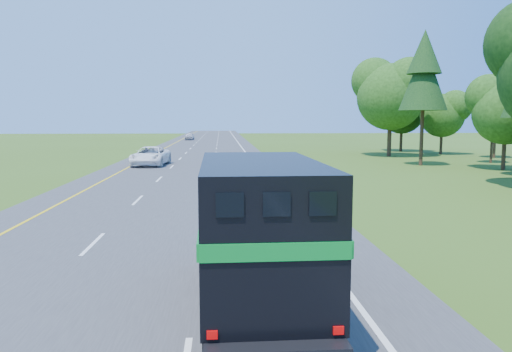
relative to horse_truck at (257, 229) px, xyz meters
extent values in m
cube|color=#38383A|center=(-3.24, 36.05, -1.79)|extent=(15.00, 260.00, 0.04)
cube|color=yellow|center=(-8.74, 36.05, -1.76)|extent=(0.15, 260.00, 0.01)
cube|color=white|center=(2.26, 36.05, -1.76)|extent=(0.15, 260.00, 0.01)
cylinder|color=black|center=(-1.02, 3.01, -1.26)|extent=(0.34, 1.03, 1.02)
cylinder|color=black|center=(0.93, 3.03, -1.26)|extent=(0.34, 1.03, 1.02)
cylinder|color=black|center=(-0.96, -1.45, -1.26)|extent=(0.34, 1.03, 1.02)
cylinder|color=black|center=(0.99, -1.42, -1.26)|extent=(0.34, 1.03, 1.02)
cylinder|color=black|center=(-0.94, -2.56, -1.26)|extent=(0.34, 1.03, 1.02)
cylinder|color=black|center=(1.01, -2.54, -1.26)|extent=(0.34, 1.03, 1.02)
cube|color=black|center=(0.00, 0.05, -1.15)|extent=(2.33, 7.46, 0.26)
cube|color=black|center=(-0.04, 2.93, -0.13)|extent=(2.30, 1.70, 1.76)
cube|color=black|center=(-0.05, 3.78, 0.33)|extent=(2.04, 0.08, 0.56)
cube|color=black|center=(0.01, -0.60, 0.26)|extent=(2.39, 5.42, 2.55)
cube|color=#067B24|center=(0.04, -3.31, 0.39)|extent=(2.32, 0.07, 0.28)
cube|color=#067B24|center=(-1.17, -0.62, 0.39)|extent=(0.11, 5.39, 0.28)
cube|color=#067B24|center=(1.19, -0.58, 0.39)|extent=(0.11, 5.39, 0.28)
cube|color=black|center=(-0.65, -3.32, 1.12)|extent=(0.42, 0.04, 0.37)
cube|color=black|center=(0.04, -3.31, 1.12)|extent=(0.42, 0.04, 0.37)
cube|color=black|center=(0.74, -3.30, 1.12)|extent=(0.42, 0.04, 0.37)
cube|color=#B20505|center=(-0.93, -3.32, -0.88)|extent=(0.17, 0.04, 0.13)
cube|color=#B20505|center=(1.02, -3.30, -0.88)|extent=(0.17, 0.04, 0.13)
imported|color=white|center=(-7.08, 34.54, -0.93)|extent=(3.26, 6.25, 1.68)
imported|color=#BABAC1|center=(-6.98, 89.16, -1.06)|extent=(1.83, 4.22, 1.41)
camera|label=1|loc=(-0.78, -10.58, 2.38)|focal=35.00mm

